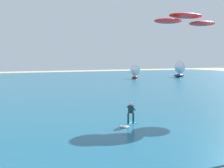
# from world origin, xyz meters

# --- Properties ---
(ocean) EXTENTS (160.00, 90.00, 0.10)m
(ocean) POSITION_xyz_m (0.00, 51.82, 0.05)
(ocean) COLOR #1E607F
(ocean) RESTS_ON ground
(kitesurfer) EXTENTS (1.92, 1.59, 1.67)m
(kitesurfer) POSITION_xyz_m (0.77, 15.14, 0.70)
(kitesurfer) COLOR #26B2CC
(kitesurfer) RESTS_ON ocean
(kite) EXTENTS (7.10, 2.40, 1.07)m
(kite) POSITION_xyz_m (9.03, 19.03, 8.87)
(kite) COLOR red
(sailboat_far_left) EXTENTS (3.49, 3.33, 3.89)m
(sailboat_far_left) POSITION_xyz_m (23.80, 55.73, 1.88)
(sailboat_far_left) COLOR maroon
(sailboat_far_left) RESTS_ON ocean
(sailboat_leading) EXTENTS (4.45, 3.89, 5.01)m
(sailboat_leading) POSITION_xyz_m (37.59, 55.82, 2.39)
(sailboat_leading) COLOR navy
(sailboat_leading) RESTS_ON ocean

